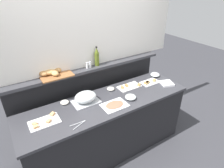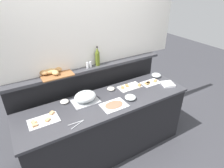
{
  "view_description": "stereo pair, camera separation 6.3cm",
  "coord_description": "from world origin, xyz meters",
  "px_view_note": "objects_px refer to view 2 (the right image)",
  "views": [
    {
      "loc": [
        -1.05,
        -1.77,
        2.3
      ],
      "look_at": [
        0.14,
        0.1,
        1.06
      ],
      "focal_mm": 30.38,
      "sensor_mm": 36.0,
      "label": 1
    },
    {
      "loc": [
        -1.0,
        -1.8,
        2.3
      ],
      "look_at": [
        0.14,
        0.1,
        1.06
      ],
      "focal_mm": 30.38,
      "sensor_mm": 36.0,
      "label": 2
    }
  ],
  "objects_px": {
    "glass_bowl_large": "(130,98)",
    "olive_oil_bottle": "(97,57)",
    "glass_bowl_medium": "(156,75)",
    "serving_cloche": "(85,97)",
    "sandwich_platter_rear": "(130,87)",
    "serving_tongs": "(77,123)",
    "sandwich_platter_side": "(43,121)",
    "condiment_bowl_dark": "(111,89)",
    "bread_basket": "(52,72)",
    "cold_cuts_platter": "(114,105)",
    "salt_shaker": "(88,65)",
    "napkin_stack": "(168,84)",
    "condiment_bowl_red": "(64,101)",
    "pepper_shaker": "(90,64)",
    "sandwich_platter_front": "(150,83)"
  },
  "relations": [
    {
      "from": "sandwich_platter_side",
      "to": "pepper_shaker",
      "type": "xyz_separation_m",
      "value": [
        0.8,
        0.42,
        0.35
      ]
    },
    {
      "from": "salt_shaker",
      "to": "sandwich_platter_side",
      "type": "bearing_deg",
      "value": -150.77
    },
    {
      "from": "condiment_bowl_red",
      "to": "salt_shaker",
      "type": "distance_m",
      "value": 0.58
    },
    {
      "from": "cold_cuts_platter",
      "to": "glass_bowl_medium",
      "type": "relative_size",
      "value": 2.14
    },
    {
      "from": "serving_tongs",
      "to": "bread_basket",
      "type": "relative_size",
      "value": 0.44
    },
    {
      "from": "glass_bowl_medium",
      "to": "salt_shaker",
      "type": "distance_m",
      "value": 1.16
    },
    {
      "from": "sandwich_platter_front",
      "to": "condiment_bowl_dark",
      "type": "height_order",
      "value": "condiment_bowl_dark"
    },
    {
      "from": "serving_cloche",
      "to": "salt_shaker",
      "type": "bearing_deg",
      "value": 58.39
    },
    {
      "from": "sandwich_platter_side",
      "to": "glass_bowl_large",
      "type": "relative_size",
      "value": 2.27
    },
    {
      "from": "serving_cloche",
      "to": "glass_bowl_medium",
      "type": "distance_m",
      "value": 1.28
    },
    {
      "from": "cold_cuts_platter",
      "to": "olive_oil_bottle",
      "type": "xyz_separation_m",
      "value": [
        0.09,
        0.59,
        0.43
      ]
    },
    {
      "from": "olive_oil_bottle",
      "to": "pepper_shaker",
      "type": "distance_m",
      "value": 0.15
    },
    {
      "from": "condiment_bowl_dark",
      "to": "serving_cloche",
      "type": "bearing_deg",
      "value": -168.25
    },
    {
      "from": "serving_cloche",
      "to": "olive_oil_bottle",
      "type": "relative_size",
      "value": 1.23
    },
    {
      "from": "serving_cloche",
      "to": "condiment_bowl_red",
      "type": "bearing_deg",
      "value": 153.98
    },
    {
      "from": "bread_basket",
      "to": "cold_cuts_platter",
      "type": "bearing_deg",
      "value": -48.23
    },
    {
      "from": "sandwich_platter_front",
      "to": "glass_bowl_medium",
      "type": "height_order",
      "value": "glass_bowl_medium"
    },
    {
      "from": "glass_bowl_medium",
      "to": "serving_cloche",
      "type": "bearing_deg",
      "value": -176.86
    },
    {
      "from": "condiment_bowl_red",
      "to": "napkin_stack",
      "type": "distance_m",
      "value": 1.52
    },
    {
      "from": "sandwich_platter_side",
      "to": "glass_bowl_medium",
      "type": "height_order",
      "value": "glass_bowl_medium"
    },
    {
      "from": "sandwich_platter_side",
      "to": "cold_cuts_platter",
      "type": "xyz_separation_m",
      "value": [
        0.84,
        -0.15,
        -0.0
      ]
    },
    {
      "from": "cold_cuts_platter",
      "to": "serving_cloche",
      "type": "relative_size",
      "value": 0.94
    },
    {
      "from": "napkin_stack",
      "to": "olive_oil_bottle",
      "type": "bearing_deg",
      "value": 147.82
    },
    {
      "from": "glass_bowl_medium",
      "to": "serving_tongs",
      "type": "distance_m",
      "value": 1.59
    },
    {
      "from": "condiment_bowl_red",
      "to": "olive_oil_bottle",
      "type": "height_order",
      "value": "olive_oil_bottle"
    },
    {
      "from": "sandwich_platter_side",
      "to": "glass_bowl_large",
      "type": "distance_m",
      "value": 1.11
    },
    {
      "from": "olive_oil_bottle",
      "to": "salt_shaker",
      "type": "distance_m",
      "value": 0.19
    },
    {
      "from": "serving_cloche",
      "to": "napkin_stack",
      "type": "relative_size",
      "value": 2.0
    },
    {
      "from": "napkin_stack",
      "to": "pepper_shaker",
      "type": "xyz_separation_m",
      "value": [
        -1.0,
        0.54,
        0.34
      ]
    },
    {
      "from": "sandwich_platter_side",
      "to": "sandwich_platter_rear",
      "type": "relative_size",
      "value": 0.96
    },
    {
      "from": "serving_cloche",
      "to": "olive_oil_bottle",
      "type": "xyz_separation_m",
      "value": [
        0.36,
        0.33,
        0.36
      ]
    },
    {
      "from": "sandwich_platter_side",
      "to": "condiment_bowl_dark",
      "type": "xyz_separation_m",
      "value": [
        1.0,
        0.2,
        0.01
      ]
    },
    {
      "from": "serving_cloche",
      "to": "condiment_bowl_dark",
      "type": "bearing_deg",
      "value": 11.75
    },
    {
      "from": "glass_bowl_medium",
      "to": "napkin_stack",
      "type": "height_order",
      "value": "glass_bowl_medium"
    },
    {
      "from": "condiment_bowl_red",
      "to": "glass_bowl_large",
      "type": "bearing_deg",
      "value": -25.37
    },
    {
      "from": "glass_bowl_large",
      "to": "condiment_bowl_dark",
      "type": "distance_m",
      "value": 0.35
    },
    {
      "from": "serving_cloche",
      "to": "pepper_shaker",
      "type": "relative_size",
      "value": 3.91
    },
    {
      "from": "olive_oil_bottle",
      "to": "pepper_shaker",
      "type": "xyz_separation_m",
      "value": [
        -0.12,
        -0.02,
        -0.08
      ]
    },
    {
      "from": "sandwich_platter_rear",
      "to": "serving_tongs",
      "type": "height_order",
      "value": "sandwich_platter_rear"
    },
    {
      "from": "napkin_stack",
      "to": "bread_basket",
      "type": "xyz_separation_m",
      "value": [
        -1.52,
        0.58,
        0.34
      ]
    },
    {
      "from": "sandwich_platter_rear",
      "to": "serving_cloche",
      "type": "distance_m",
      "value": 0.71
    },
    {
      "from": "glass_bowl_large",
      "to": "olive_oil_bottle",
      "type": "distance_m",
      "value": 0.73
    },
    {
      "from": "cold_cuts_platter",
      "to": "glass_bowl_medium",
      "type": "height_order",
      "value": "glass_bowl_medium"
    },
    {
      "from": "cold_cuts_platter",
      "to": "condiment_bowl_dark",
      "type": "xyz_separation_m",
      "value": [
        0.16,
        0.35,
        0.01
      ]
    },
    {
      "from": "olive_oil_bottle",
      "to": "cold_cuts_platter",
      "type": "bearing_deg",
      "value": -98.29
    },
    {
      "from": "napkin_stack",
      "to": "salt_shaker",
      "type": "height_order",
      "value": "salt_shaker"
    },
    {
      "from": "napkin_stack",
      "to": "sandwich_platter_side",
      "type": "bearing_deg",
      "value": 176.42
    },
    {
      "from": "glass_bowl_medium",
      "to": "salt_shaker",
      "type": "relative_size",
      "value": 1.72
    },
    {
      "from": "condiment_bowl_red",
      "to": "condiment_bowl_dark",
      "type": "xyz_separation_m",
      "value": [
        0.68,
        -0.03,
        -0.0
      ]
    },
    {
      "from": "condiment_bowl_dark",
      "to": "serving_tongs",
      "type": "height_order",
      "value": "condiment_bowl_dark"
    }
  ]
}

